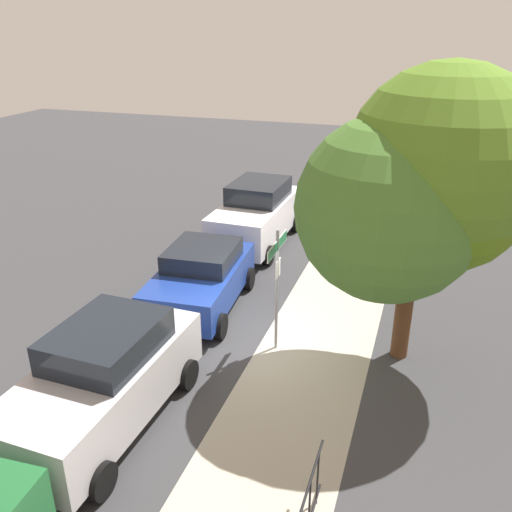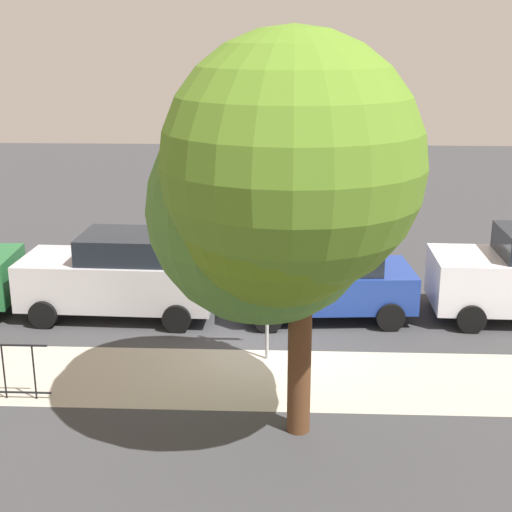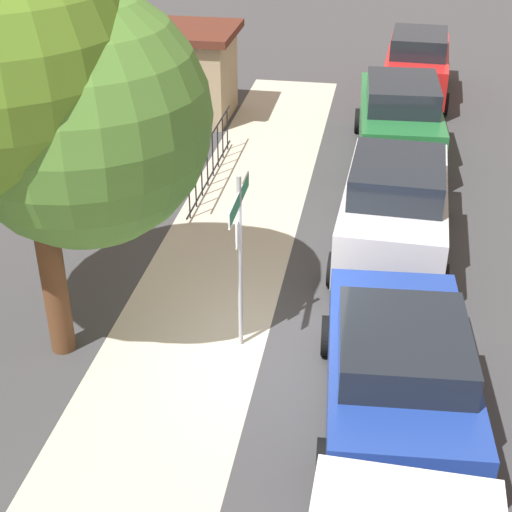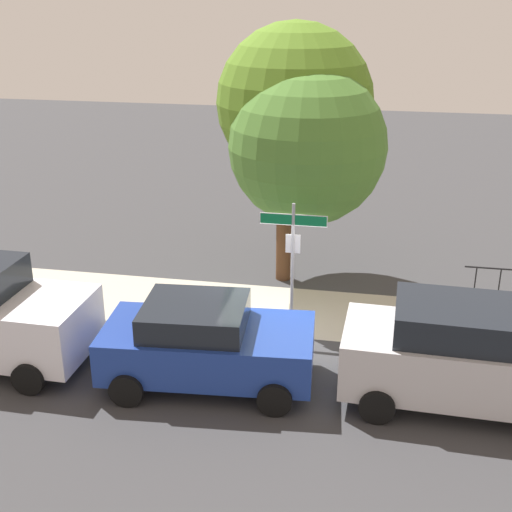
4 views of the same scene
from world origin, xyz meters
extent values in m
plane|color=#38383A|center=(0.00, 0.00, 0.00)|extent=(60.00, 60.00, 0.00)
cube|color=#AFA897|center=(2.00, 1.30, 0.00)|extent=(24.00, 2.60, 0.00)
cylinder|color=#9EA0A5|center=(0.07, 0.40, 1.48)|extent=(0.07, 0.07, 2.97)
cube|color=#0F723D|center=(0.07, 0.40, 2.60)|extent=(1.42, 0.02, 0.22)
cube|color=white|center=(0.07, 0.40, 2.60)|extent=(1.45, 0.02, 0.25)
cube|color=silver|center=(0.07, 0.42, 2.05)|extent=(0.32, 0.02, 0.42)
cylinder|color=#54331E|center=(-0.53, 3.18, 1.43)|extent=(0.38, 0.38, 2.86)
sphere|color=#577C19|center=(-0.21, 3.72, 4.01)|extent=(3.06, 3.06, 3.06)
sphere|color=#4A792F|center=(0.08, 2.68, 3.69)|extent=(3.77, 3.77, 3.77)
cube|color=navy|center=(-1.20, -2.07, 0.75)|extent=(4.15, 2.23, 0.85)
cube|color=black|center=(-1.44, -2.09, 1.42)|extent=(2.05, 1.84, 0.49)
cylinder|color=black|center=(0.09, -1.00, 0.32)|extent=(0.65, 0.27, 0.64)
cylinder|color=black|center=(0.23, -2.92, 0.32)|extent=(0.65, 0.27, 0.64)
cylinder|color=black|center=(-2.63, -1.21, 0.32)|extent=(0.65, 0.27, 0.64)
cylinder|color=black|center=(-2.49, -3.13, 0.32)|extent=(0.65, 0.27, 0.64)
cube|color=#BCBBC0|center=(3.60, -1.92, 0.86)|extent=(4.53, 2.03, 1.08)
cube|color=black|center=(3.33, -1.91, 1.69)|extent=(2.20, 1.73, 0.59)
cylinder|color=black|center=(5.15, -1.02, 0.32)|extent=(0.65, 0.24, 0.64)
cylinder|color=black|center=(5.09, -2.91, 0.32)|extent=(0.65, 0.24, 0.64)
cylinder|color=black|center=(2.11, -0.92, 0.32)|extent=(0.65, 0.24, 0.64)
cylinder|color=black|center=(2.05, -2.81, 0.32)|extent=(0.65, 0.24, 0.64)
cube|color=#206431|center=(8.40, -1.94, 0.87)|extent=(4.66, 2.12, 1.10)
cube|color=black|center=(8.13, -1.95, 1.71)|extent=(2.28, 1.76, 0.59)
cylinder|color=black|center=(9.89, -0.92, 0.32)|extent=(0.65, 0.26, 0.64)
cylinder|color=black|center=(10.00, -2.78, 0.32)|extent=(0.65, 0.26, 0.64)
cylinder|color=black|center=(6.80, -1.09, 0.32)|extent=(0.65, 0.26, 0.64)
cylinder|color=black|center=(6.91, -2.96, 0.32)|extent=(0.65, 0.26, 0.64)
cube|color=red|center=(13.20, -2.40, 0.85)|extent=(4.55, 1.94, 1.07)
cube|color=black|center=(12.93, -2.39, 1.68)|extent=(2.21, 1.64, 0.58)
cylinder|color=black|center=(14.76, -1.58, 0.32)|extent=(0.65, 0.25, 0.64)
cylinder|color=black|center=(14.68, -3.34, 0.32)|extent=(0.65, 0.25, 0.64)
cylinder|color=black|center=(11.72, -1.46, 0.32)|extent=(0.65, 0.25, 0.64)
cylinder|color=black|center=(11.64, -3.21, 0.32)|extent=(0.65, 0.25, 0.64)
cylinder|color=black|center=(6.14, 2.30, 1.05)|extent=(4.42, 0.04, 0.04)
cylinder|color=black|center=(6.14, 2.30, 0.12)|extent=(4.42, 0.04, 0.04)
cylinder|color=black|center=(4.21, 2.30, 0.53)|extent=(0.03, 0.03, 1.05)
cylinder|color=black|center=(4.76, 2.30, 0.53)|extent=(0.03, 0.03, 1.05)
cylinder|color=black|center=(5.32, 2.30, 0.53)|extent=(0.03, 0.03, 1.05)
cylinder|color=black|center=(5.87, 2.30, 0.53)|extent=(0.03, 0.03, 1.05)
cylinder|color=black|center=(6.42, 2.30, 0.53)|extent=(0.03, 0.03, 1.05)
cylinder|color=black|center=(6.97, 2.30, 0.53)|extent=(0.03, 0.03, 1.05)
cylinder|color=black|center=(7.53, 2.30, 0.53)|extent=(0.03, 0.03, 1.05)
cylinder|color=black|center=(8.08, 2.30, 0.53)|extent=(0.03, 0.03, 1.05)
cube|color=#998466|center=(10.35, 3.80, 1.13)|extent=(2.23, 2.19, 2.27)
cube|color=#4C2319|center=(10.35, 3.80, 2.37)|extent=(2.59, 2.55, 0.20)
camera|label=1|loc=(10.56, 3.40, 7.09)|focal=38.04mm
camera|label=2|loc=(-0.30, 14.02, 6.33)|focal=51.08mm
camera|label=3|loc=(-9.64, -1.56, 7.45)|focal=53.30mm
camera|label=4|loc=(1.83, -13.18, 7.24)|focal=47.73mm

